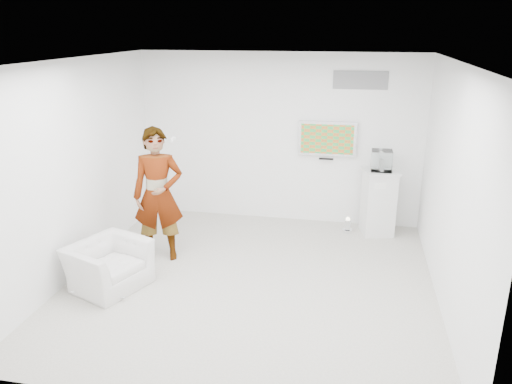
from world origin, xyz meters
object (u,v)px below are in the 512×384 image
(person, at_px, (158,195))
(floor_uplight, at_px, (348,225))
(armchair, at_px, (108,265))
(pedestal, at_px, (378,202))
(tv, at_px, (327,139))

(person, xyz_separation_m, floor_uplight, (2.79, 1.54, -0.88))
(person, bearing_deg, armchair, -126.39)
(person, height_order, pedestal, person)
(floor_uplight, bearing_deg, pedestal, 9.43)
(tv, relative_size, pedestal, 0.89)
(person, height_order, floor_uplight, person)
(tv, relative_size, floor_uplight, 3.77)
(armchair, bearing_deg, person, 1.81)
(tv, bearing_deg, person, -140.38)
(armchair, bearing_deg, tv, -20.67)
(tv, distance_m, person, 3.11)
(person, relative_size, armchair, 2.09)
(person, bearing_deg, floor_uplight, 12.75)
(person, distance_m, pedestal, 3.69)
(floor_uplight, bearing_deg, armchair, -141.27)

